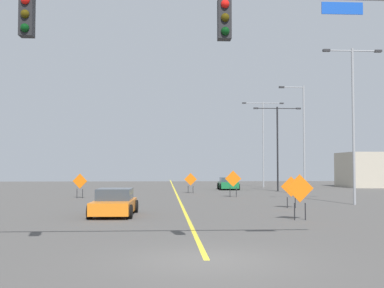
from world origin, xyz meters
name	(u,v)px	position (x,y,z in m)	size (l,w,h in m)	color
ground	(207,260)	(0.00, 0.00, 0.00)	(129.07, 129.07, 0.00)	#4C4947
road_centre_stripe	(175,190)	(0.00, 35.85, 0.00)	(0.16, 71.71, 0.01)	yellow
traffic_signal_assembly	(31,40)	(-4.43, -0.01, 5.53)	(15.06, 0.44, 7.30)	gray
street_lamp_mid_right	(302,134)	(10.60, 27.86, 5.07)	(2.20, 0.24, 9.22)	gray
street_lamp_far_right	(263,137)	(10.13, 41.66, 5.72)	(4.74, 0.24, 9.68)	gray
street_lamp_near_left	(353,113)	(10.67, 17.01, 5.67)	(3.74, 0.24, 9.74)	gray
street_lamp_far_left	(277,140)	(9.79, 33.38, 4.87)	(4.58, 0.24, 8.09)	black
construction_sign_left_lane	(300,191)	(4.90, 8.82, 1.28)	(1.24, 0.07, 2.01)	orange
construction_sign_median_far	(291,188)	(6.15, 14.92, 1.12)	(1.16, 0.15, 1.79)	orange
construction_sign_right_shoulder	(233,180)	(4.25, 24.81, 1.30)	(1.25, 0.10, 2.04)	orange
construction_sign_right_lane	(80,183)	(-7.32, 24.20, 1.16)	(1.11, 0.28, 1.83)	orange
construction_sign_left_shoulder	(191,180)	(1.28, 30.45, 1.12)	(1.11, 0.10, 1.78)	orange
car_green_distant	(228,184)	(5.49, 36.91, 0.61)	(2.09, 3.90, 1.25)	#196B38
car_orange_mid	(114,203)	(-3.46, 11.32, 0.59)	(2.13, 4.25, 1.29)	orange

